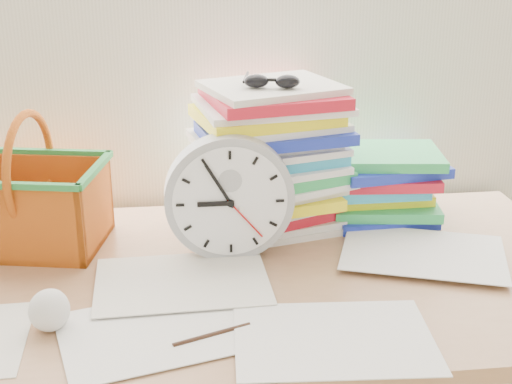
{
  "coord_description": "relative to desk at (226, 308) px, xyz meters",
  "views": [
    {
      "loc": [
        -0.08,
        0.41,
        1.37
      ],
      "look_at": [
        0.06,
        1.6,
        0.91
      ],
      "focal_mm": 50.0,
      "sensor_mm": 36.0,
      "label": 1
    }
  ],
  "objects": [
    {
      "name": "pen",
      "position": [
        -0.04,
        -0.22,
        0.08
      ],
      "size": [
        0.13,
        0.06,
        0.01
      ],
      "primitive_type": "cylinder",
      "rotation": [
        0.0,
        1.57,
        0.36
      ],
      "color": "black",
      "rests_on": "desk"
    },
    {
      "name": "basket",
      "position": [
        -0.37,
        0.17,
        0.21
      ],
      "size": [
        0.31,
        0.26,
        0.27
      ],
      "primitive_type": null,
      "rotation": [
        0.0,
        0.0,
        -0.2
      ],
      "color": "#CF5F14",
      "rests_on": "desk"
    },
    {
      "name": "book_stack",
      "position": [
        0.36,
        0.23,
        0.15
      ],
      "size": [
        0.26,
        0.2,
        0.15
      ],
      "primitive_type": null,
      "rotation": [
        0.0,
        0.0,
        0.0
      ],
      "color": "white",
      "rests_on": "desk"
    },
    {
      "name": "crumpled_ball",
      "position": [
        -0.3,
        -0.16,
        0.11
      ],
      "size": [
        0.07,
        0.07,
        0.07
      ],
      "primitive_type": "sphere",
      "color": "white",
      "rests_on": "desk"
    },
    {
      "name": "scattered_papers",
      "position": [
        0.0,
        0.0,
        0.08
      ],
      "size": [
        1.26,
        0.42,
        0.02
      ],
      "primitive_type": null,
      "color": "white",
      "rests_on": "desk"
    },
    {
      "name": "sunglasses",
      "position": [
        0.11,
        0.17,
        0.4
      ],
      "size": [
        0.14,
        0.13,
        0.03
      ],
      "primitive_type": null,
      "rotation": [
        0.0,
        0.0,
        -0.19
      ],
      "color": "black",
      "rests_on": "paper_stack"
    },
    {
      "name": "clock",
      "position": [
        0.02,
        0.07,
        0.2
      ],
      "size": [
        0.25,
        0.05,
        0.25
      ],
      "primitive_type": "cylinder",
      "rotation": [
        1.57,
        0.0,
        0.0
      ],
      "color": "#A2A3A6",
      "rests_on": "desk"
    },
    {
      "name": "desk",
      "position": [
        0.0,
        0.0,
        0.0
      ],
      "size": [
        1.4,
        0.7,
        0.75
      ],
      "color": "#A4744D",
      "rests_on": "ground"
    },
    {
      "name": "paper_stack",
      "position": [
        0.11,
        0.21,
        0.23
      ],
      "size": [
        0.37,
        0.34,
        0.31
      ],
      "primitive_type": null,
      "rotation": [
        0.0,
        0.0,
        0.29
      ],
      "color": "white",
      "rests_on": "desk"
    }
  ]
}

